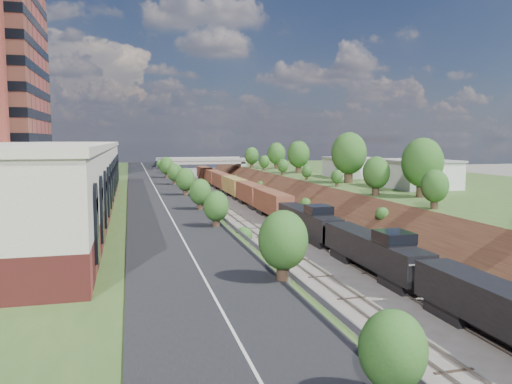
# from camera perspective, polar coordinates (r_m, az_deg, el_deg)

# --- Properties ---
(platform_left) EXTENTS (44.00, 180.00, 5.00)m
(platform_left) POSITION_cam_1_polar(r_m,az_deg,el_deg) (78.11, -24.36, -1.77)
(platform_left) COLOR #395A25
(platform_left) RESTS_ON ground
(platform_right) EXTENTS (44.00, 180.00, 5.00)m
(platform_right) POSITION_cam_1_polar(r_m,az_deg,el_deg) (92.88, 20.00, -0.44)
(platform_right) COLOR #395A25
(platform_right) RESTS_ON ground
(embankment_left) EXTENTS (10.00, 180.00, 10.00)m
(embankment_left) POSITION_cam_1_polar(r_m,az_deg,el_deg) (77.65, -8.07, -3.20)
(embankment_left) COLOR brown
(embankment_left) RESTS_ON ground
(embankment_right) EXTENTS (10.00, 180.00, 10.00)m
(embankment_right) POSITION_cam_1_polar(r_m,az_deg,el_deg) (82.90, 7.25, -2.60)
(embankment_right) COLOR brown
(embankment_right) RESTS_ON ground
(rail_left_track) EXTENTS (1.58, 180.00, 0.18)m
(rail_left_track) POSITION_cam_1_polar(r_m,az_deg,el_deg) (78.96, -1.99, -2.92)
(rail_left_track) COLOR gray
(rail_left_track) RESTS_ON ground
(rail_right_track) EXTENTS (1.58, 180.00, 0.18)m
(rail_right_track) POSITION_cam_1_polar(r_m,az_deg,el_deg) (80.21, 1.65, -2.78)
(rail_right_track) COLOR gray
(rail_right_track) RESTS_ON ground
(road) EXTENTS (8.00, 180.00, 0.10)m
(road) POSITION_cam_1_polar(r_m,az_deg,el_deg) (76.67, -11.47, 0.43)
(road) COLOR black
(road) RESTS_ON platform_left
(guardrail) EXTENTS (0.10, 171.00, 0.70)m
(guardrail) POSITION_cam_1_polar(r_m,az_deg,el_deg) (76.73, -8.41, 0.86)
(guardrail) COLOR #99999E
(guardrail) RESTS_ON platform_left
(commercial_building) EXTENTS (14.30, 62.30, 7.00)m
(commercial_building) POSITION_cam_1_polar(r_m,az_deg,el_deg) (55.09, -23.48, 1.52)
(commercial_building) COLOR maroon
(commercial_building) RESTS_ON platform_left
(overpass) EXTENTS (24.50, 8.30, 7.40)m
(overpass) POSITION_cam_1_polar(r_m,az_deg,el_deg) (139.75, -6.37, 2.92)
(overpass) COLOR gray
(overpass) RESTS_ON ground
(white_building_near) EXTENTS (9.00, 12.00, 4.00)m
(white_building_near) POSITION_cam_1_polar(r_m,az_deg,el_deg) (80.64, 17.72, 1.92)
(white_building_near) COLOR silver
(white_building_near) RESTS_ON platform_right
(white_building_far) EXTENTS (8.00, 10.00, 3.60)m
(white_building_far) POSITION_cam_1_polar(r_m,az_deg,el_deg) (99.74, 10.78, 2.71)
(white_building_far) COLOR silver
(white_building_far) RESTS_ON platform_right
(tree_right_large) EXTENTS (5.25, 5.25, 7.61)m
(tree_right_large) POSITION_cam_1_polar(r_m,az_deg,el_deg) (66.91, 18.49, 3.16)
(tree_right_large) COLOR #473323
(tree_right_large) RESTS_ON platform_right
(tree_left_crest) EXTENTS (2.45, 2.45, 3.55)m
(tree_left_crest) POSITION_cam_1_polar(r_m,az_deg,el_deg) (37.35, -2.78, -2.16)
(tree_left_crest) COLOR #473323
(tree_left_crest) RESTS_ON platform_left
(freight_train) EXTENTS (2.75, 141.01, 4.55)m
(freight_train) POSITION_cam_1_polar(r_m,az_deg,el_deg) (92.27, -0.54, -0.16)
(freight_train) COLOR black
(freight_train) RESTS_ON ground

